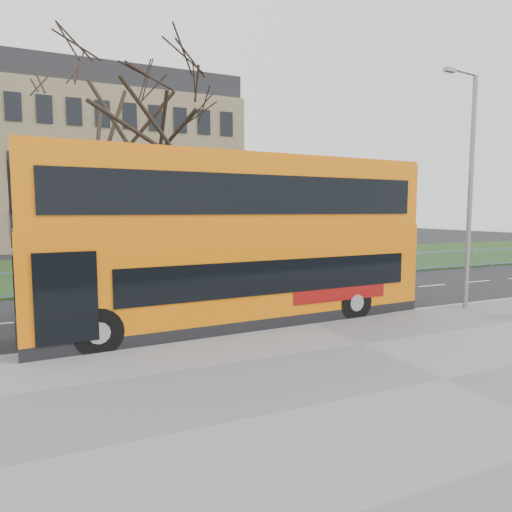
% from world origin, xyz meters
% --- Properties ---
extents(ground, '(120.00, 120.00, 0.00)m').
position_xyz_m(ground, '(0.00, 0.00, 0.00)').
color(ground, black).
rests_on(ground, ground).
extents(pavement, '(80.00, 10.50, 0.12)m').
position_xyz_m(pavement, '(0.00, -6.75, 0.06)').
color(pavement, slate).
rests_on(pavement, ground).
extents(kerb, '(80.00, 0.20, 0.14)m').
position_xyz_m(kerb, '(0.00, -1.55, 0.07)').
color(kerb, gray).
rests_on(kerb, ground).
extents(grass_verge, '(80.00, 15.40, 0.08)m').
position_xyz_m(grass_verge, '(0.00, 14.30, 0.04)').
color(grass_verge, '#1A3513').
rests_on(grass_verge, ground).
extents(guard_railing, '(40.00, 0.12, 1.10)m').
position_xyz_m(guard_railing, '(0.00, 6.60, 0.55)').
color(guard_railing, '#6587B3').
rests_on(guard_railing, ground).
extents(bare_tree, '(9.29, 9.29, 13.27)m').
position_xyz_m(bare_tree, '(-3.00, 10.00, 6.72)').
color(bare_tree, black).
rests_on(bare_tree, grass_verge).
extents(civic_building, '(30.00, 15.00, 14.00)m').
position_xyz_m(civic_building, '(-5.00, 35.00, 7.00)').
color(civic_building, '#837153').
rests_on(civic_building, ground).
extents(yellow_bus, '(12.07, 3.51, 5.00)m').
position_xyz_m(yellow_bus, '(-1.93, -0.51, 2.68)').
color(yellow_bus, orange).
rests_on(yellow_bus, ground).
extents(street_lamp, '(1.66, 0.38, 7.86)m').
position_xyz_m(street_lamp, '(5.90, -2.01, 4.43)').
color(street_lamp, gray).
rests_on(street_lamp, pavement).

